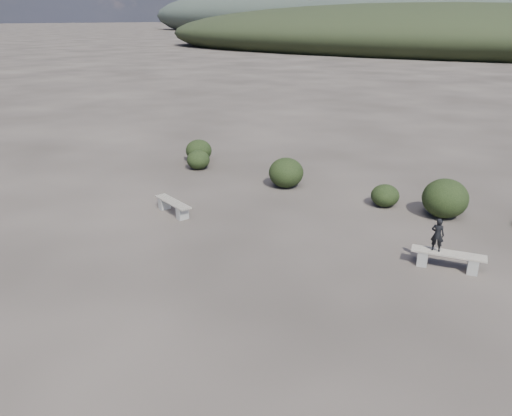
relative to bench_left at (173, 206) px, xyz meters
The scene contains 9 objects.
ground 5.41m from the bench_left, 46.92° to the right, with size 1200.00×1200.00×0.00m, color #2C2622.
bench_left is the anchor object (origin of this frame).
bench_right 8.50m from the bench_left, ahead, with size 1.85×0.74×0.45m.
seated_person 8.20m from the bench_left, ahead, with size 0.32×0.21×0.88m, color black.
shrub_a 5.19m from the bench_left, 121.01° to the left, with size 0.97×0.97×0.80m, color black.
shrub_b 4.75m from the bench_left, 69.91° to the left, with size 1.31×1.31×1.12m, color black.
shrub_c 7.12m from the bench_left, 39.71° to the left, with size 0.95×0.95×0.76m, color black.
shrub_d 8.75m from the bench_left, 32.24° to the left, with size 1.44×1.44×1.26m, color black.
shrub_f 6.43m from the bench_left, 122.55° to the left, with size 1.15×1.15×0.97m, color black.
Camera 1 is at (7.05, -7.15, 6.00)m, focal length 35.00 mm.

